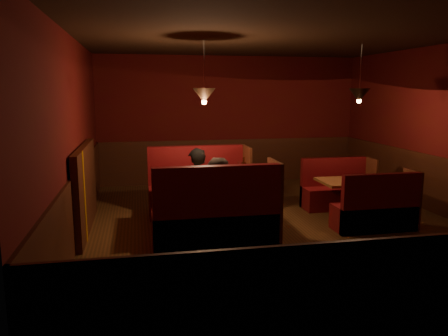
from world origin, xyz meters
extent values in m
cube|color=#3E2B16|center=(0.00, 0.00, -0.01)|extent=(6.00, 7.00, 0.01)
cube|color=black|center=(0.00, 0.00, 2.90)|extent=(6.00, 7.00, 0.01)
cube|color=#4D0B0F|center=(0.00, 3.50, 1.45)|extent=(6.00, 0.01, 2.90)
cube|color=#4D0B0F|center=(0.00, -3.50, 1.45)|extent=(6.00, 0.01, 2.90)
cube|color=#4D0B0F|center=(-3.00, 0.00, 1.45)|extent=(0.01, 7.00, 2.90)
cube|color=#3B1D15|center=(0.00, 3.48, 0.50)|extent=(6.00, 0.04, 1.00)
cube|color=#3B1D15|center=(0.00, -3.48, 0.50)|extent=(6.00, 0.04, 1.00)
cube|color=#3B1D15|center=(-2.98, 0.00, 0.50)|extent=(0.04, 7.00, 1.00)
cube|color=#3B1D15|center=(2.98, 0.00, 0.50)|extent=(0.04, 7.00, 1.00)
cube|color=#3B1D15|center=(-2.92, 0.40, 0.65)|extent=(0.10, 2.20, 1.30)
cube|color=#C78813|center=(-2.87, -0.15, 0.65)|extent=(0.01, 0.12, 1.30)
cylinder|color=#333333|center=(-1.12, 0.08, 2.45)|extent=(0.01, 0.01, 0.80)
cone|color=black|center=(-1.12, 0.08, 2.05)|extent=(0.34, 0.34, 0.22)
sphere|color=#FFBF72|center=(-1.12, 0.08, 1.96)|extent=(0.08, 0.08, 0.08)
cylinder|color=#333333|center=(1.42, 0.16, 2.45)|extent=(0.01, 0.01, 0.80)
cone|color=black|center=(1.42, 0.16, 2.05)|extent=(0.34, 0.34, 0.22)
sphere|color=#FFBF72|center=(1.42, 0.16, 1.96)|extent=(0.08, 0.08, 0.08)
cube|color=brown|center=(-1.12, 0.08, 0.81)|extent=(1.57, 0.95, 0.06)
cylinder|color=#3B1D15|center=(-1.12, 0.08, 0.39)|extent=(0.16, 0.16, 0.78)
cylinder|color=#3B1D15|center=(-1.12, 0.08, 0.02)|extent=(0.63, 0.63, 0.04)
cylinder|color=silver|center=(-1.08, -0.05, 0.85)|extent=(0.31, 0.31, 0.02)
cube|color=black|center=(-1.10, -0.08, 0.88)|extent=(0.10, 0.09, 0.04)
ellipsoid|color=silver|center=(-1.11, -0.06, 0.89)|extent=(0.08, 0.08, 0.06)
cube|color=tan|center=(-1.04, -0.12, 0.88)|extent=(0.10, 0.09, 0.04)
cylinder|color=silver|center=(-1.07, -0.17, 0.86)|extent=(0.06, 0.14, 0.01)
cylinder|color=silver|center=(-1.28, 0.30, 0.85)|extent=(0.29, 0.29, 0.02)
ellipsoid|color=beige|center=(-1.26, 0.33, 0.89)|extent=(0.11, 0.11, 0.06)
cube|color=silver|center=(-1.25, 0.25, 0.86)|extent=(0.18, 0.15, 0.00)
cylinder|color=white|center=(-0.78, 0.09, 0.89)|extent=(0.06, 0.06, 0.09)
cylinder|color=white|center=(-0.52, 0.28, 0.92)|extent=(0.08, 0.08, 0.17)
cylinder|color=white|center=(-0.56, -0.17, 0.92)|extent=(0.08, 0.08, 0.17)
cylinder|color=#47230F|center=(-0.49, 0.16, 0.93)|extent=(0.07, 0.07, 0.18)
cylinder|color=#47230F|center=(-0.49, 0.16, 1.06)|extent=(0.03, 0.03, 0.08)
ellipsoid|color=white|center=(-0.65, -0.08, 0.86)|extent=(0.13, 0.12, 0.05)
cube|color=#560F14|center=(-1.12, 0.89, 0.25)|extent=(1.68, 0.61, 0.50)
cube|color=#560F14|center=(-1.12, 1.13, 0.59)|extent=(1.68, 0.13, 1.17)
cube|color=#3B1D15|center=(-0.26, 0.89, 0.59)|extent=(0.04, 0.61, 1.17)
cube|color=#560F14|center=(-1.12, -0.73, 0.25)|extent=(1.68, 0.61, 0.50)
cube|color=#560F14|center=(-1.12, -0.97, 0.59)|extent=(1.68, 0.13, 1.17)
cube|color=#3B1D15|center=(-0.26, -0.73, 0.59)|extent=(0.04, 0.61, 1.17)
cube|color=brown|center=(1.42, 0.16, 0.63)|extent=(1.16, 0.74, 0.04)
cylinder|color=#3B1D15|center=(1.42, 0.16, 0.30)|extent=(0.12, 0.12, 0.61)
cylinder|color=#3B1D15|center=(1.42, 0.16, 0.02)|extent=(0.49, 0.49, 0.03)
cube|color=#560F14|center=(1.42, 0.79, 0.20)|extent=(1.25, 0.48, 0.39)
cube|color=#560F14|center=(1.42, 0.98, 0.46)|extent=(1.25, 0.10, 0.91)
cube|color=#3B1D15|center=(2.06, 0.79, 0.46)|extent=(0.03, 0.48, 0.91)
cube|color=#560F14|center=(1.42, -0.47, 0.20)|extent=(1.25, 0.48, 0.39)
cube|color=#560F14|center=(1.42, -0.66, 0.46)|extent=(1.25, 0.10, 0.91)
cube|color=#3B1D15|center=(2.06, -0.47, 0.46)|extent=(0.03, 0.48, 0.91)
imported|color=black|center=(-1.17, 0.69, 0.77)|extent=(0.60, 0.43, 1.54)
imported|color=#352D27|center=(-0.98, -0.53, 0.78)|extent=(0.83, 0.69, 1.55)
camera|label=1|loc=(-2.11, -6.40, 2.12)|focal=35.00mm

